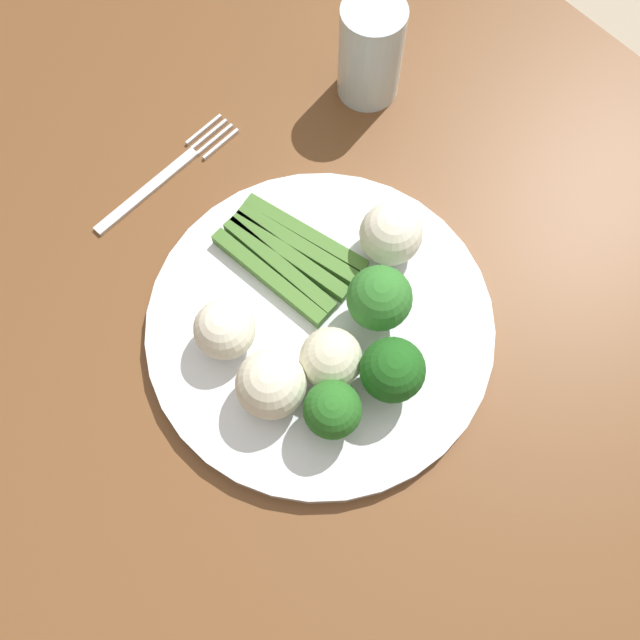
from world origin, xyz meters
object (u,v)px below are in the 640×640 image
Objects in this scene: broccoli_back_right at (332,410)px; cauliflower_near_center at (391,234)px; cauliflower_mid at (327,354)px; water_glass at (371,52)px; broccoli_back at (379,299)px; cauliflower_front_left at (225,329)px; dining_table at (338,397)px; asparagus_bundle at (288,256)px; broccoli_right at (392,370)px; plate at (320,325)px; fork at (168,174)px; cauliflower_edge at (271,384)px.

broccoli_back_right reaches higher than cauliflower_near_center.
cauliflower_mid is 0.29m from water_glass.
broccoli_back is 0.12m from cauliflower_front_left.
cauliflower_near_center is at bearing 116.21° from dining_table.
dining_table is 0.18m from cauliflower_front_left.
broccoli_right reaches higher than asparagus_bundle.
dining_table is 4.47× the size of plate.
fork is at bearing 176.39° from cauliflower_mid.
cauliflower_front_left reaches higher than asparagus_bundle.
dining_table is at bearing -11.57° from plate.
cauliflower_edge is at bearing -155.83° from broccoli_back_right.
cauliflower_edge is at bearing -101.26° from cauliflower_mid.
broccoli_back is at bearing 115.54° from broccoli_back_right.
plate is 5.31× the size of broccoli_back_right.
cauliflower_front_left is (-0.06, 0.00, -0.00)m from cauliflower_edge.
water_glass reaches higher than cauliflower_edge.
cauliflower_near_center is 0.22m from fork.
cauliflower_near_center is (0.03, 0.16, 0.00)m from cauliflower_front_left.
asparagus_bundle is at bearing 174.83° from broccoli_right.
dining_table is 26.36× the size of cauliflower_front_left.
cauliflower_edge is at bearing -73.01° from plate.
dining_table is at bearing 128.78° from broccoli_back_right.
water_glass is (-0.19, 0.22, 0.01)m from cauliflower_mid.
broccoli_right is 1.13× the size of cauliflower_edge.
water_glass is at bearing 123.60° from cauliflower_edge.
broccoli_back is 1.17× the size of cauliflower_edge.
dining_table is 13.32× the size of water_glass.
dining_table is at bearing 38.94° from cauliflower_front_left.
asparagus_bundle is 2.48× the size of cauliflower_near_center.
cauliflower_edge reaches higher than cauliflower_near_center.
asparagus_bundle is at bearing -125.06° from cauliflower_near_center.
fork is at bearing 178.08° from asparagus_bundle.
cauliflower_edge is at bearing -93.04° from broccoli_back.
broccoli_back is at bearing 55.44° from plate.
cauliflower_mid is 0.30× the size of fork.
cauliflower_edge is 0.16m from cauliflower_near_center.
water_glass is (0.05, 0.21, 0.05)m from fork.
cauliflower_front_left is at bearing -121.60° from broccoli_back.
broccoli_back is 0.06m from cauliflower_mid.
water_glass is (-0.24, 0.20, -0.00)m from broccoli_right.
plate is 2.98× the size of water_glass.
plate is 5.90× the size of cauliflower_front_left.
dining_table is 21.03× the size of broccoli_right.
dining_table is 7.88× the size of fork.
broccoli_back_right is at bearing -36.49° from cauliflower_mid.
water_glass reaches higher than cauliflower_near_center.
broccoli_right is at bearing -39.92° from water_glass.
fork is at bearing -103.44° from water_glass.
broccoli_back_right is 0.34m from water_glass.
cauliflower_near_center is at bearing 43.93° from asparagus_bundle.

